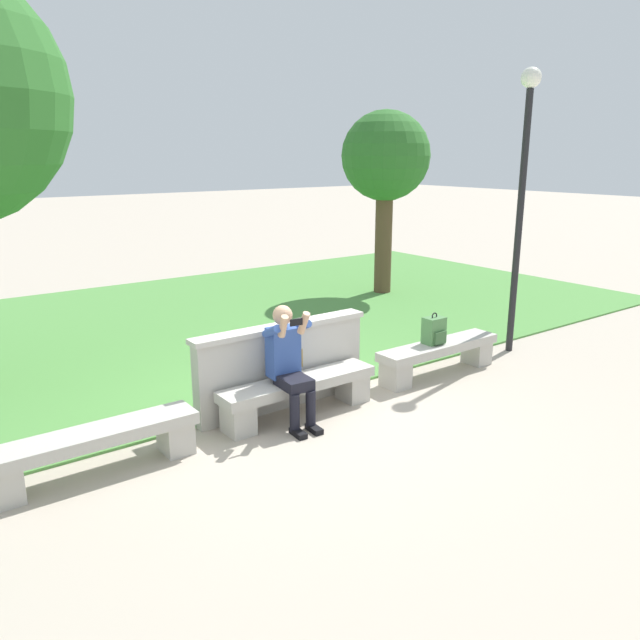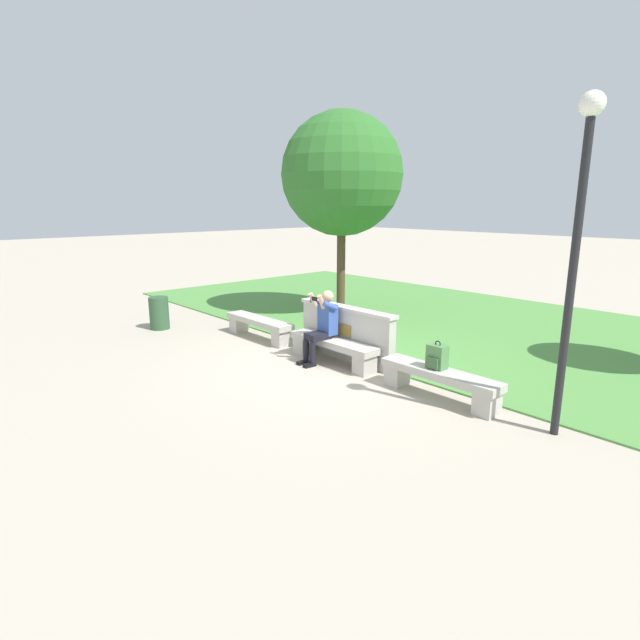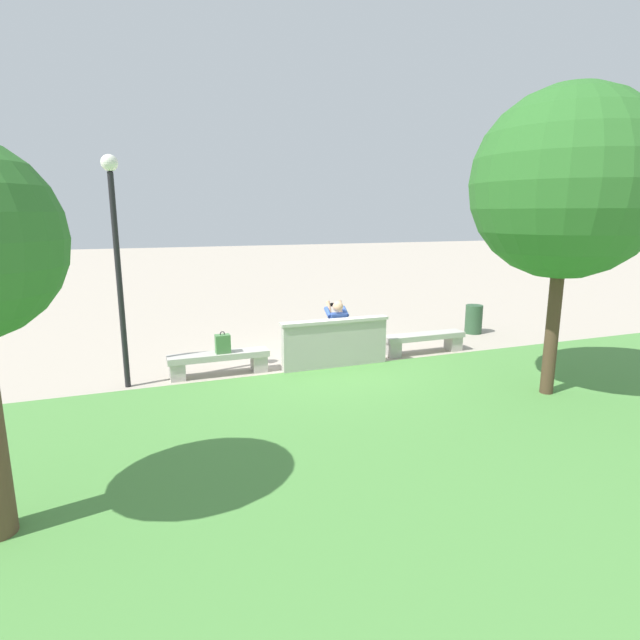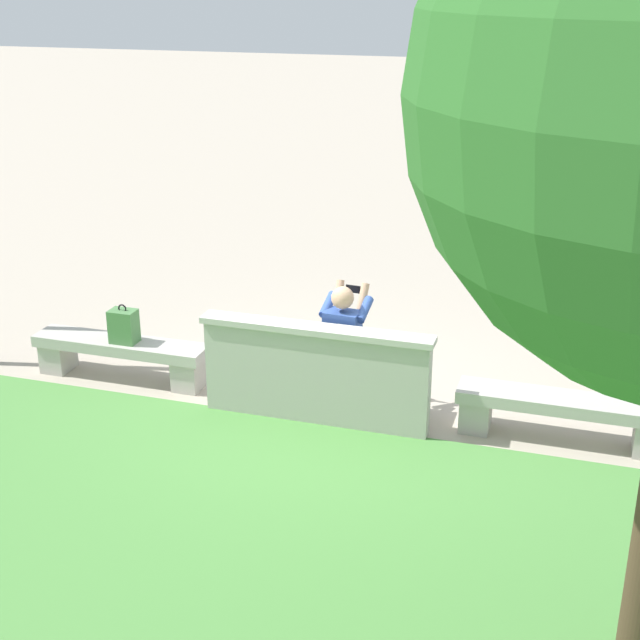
{
  "view_description": "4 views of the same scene",
  "coord_description": "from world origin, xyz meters",
  "px_view_note": "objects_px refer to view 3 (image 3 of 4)",
  "views": [
    {
      "loc": [
        -3.76,
        -5.48,
        2.92
      ],
      "look_at": [
        0.28,
        -0.03,
        1.1
      ],
      "focal_mm": 35.0,
      "sensor_mm": 36.0,
      "label": 1
    },
    {
      "loc": [
        6.3,
        -6.02,
        2.86
      ],
      "look_at": [
        0.27,
        -0.56,
        0.94
      ],
      "focal_mm": 28.0,
      "sensor_mm": 36.0,
      "label": 2
    },
    {
      "loc": [
        3.67,
        9.42,
        3.08
      ],
      "look_at": [
        -0.04,
        -0.67,
        0.79
      ],
      "focal_mm": 28.0,
      "sensor_mm": 36.0,
      "label": 3
    },
    {
      "loc": [
        -2.35,
        7.73,
        4.1
      ],
      "look_at": [
        0.14,
        -0.26,
        0.83
      ],
      "focal_mm": 50.0,
      "sensor_mm": 36.0,
      "label": 4
    }
  ],
  "objects_px": {
    "tree_behind_wall": "(567,185)",
    "trash_bin": "(474,319)",
    "bench_main": "(424,340)",
    "lamp_post": "(116,241)",
    "backpack": "(223,344)",
    "bench_near": "(329,349)",
    "person_photographer": "(336,328)",
    "bench_mid": "(219,360)"
  },
  "relations": [
    {
      "from": "tree_behind_wall",
      "to": "trash_bin",
      "type": "xyz_separation_m",
      "value": [
        -1.67,
        -4.26,
        -3.17
      ]
    },
    {
      "from": "bench_main",
      "to": "trash_bin",
      "type": "relative_size",
      "value": 2.59
    },
    {
      "from": "lamp_post",
      "to": "backpack",
      "type": "bearing_deg",
      "value": -177.47
    },
    {
      "from": "bench_main",
      "to": "bench_near",
      "type": "bearing_deg",
      "value": 0.0
    },
    {
      "from": "tree_behind_wall",
      "to": "lamp_post",
      "type": "distance_m",
      "value": 7.52
    },
    {
      "from": "bench_near",
      "to": "trash_bin",
      "type": "relative_size",
      "value": 2.59
    },
    {
      "from": "person_photographer",
      "to": "backpack",
      "type": "relative_size",
      "value": 3.08
    },
    {
      "from": "bench_main",
      "to": "lamp_post",
      "type": "height_order",
      "value": "lamp_post"
    },
    {
      "from": "tree_behind_wall",
      "to": "lamp_post",
      "type": "bearing_deg",
      "value": -23.2
    },
    {
      "from": "trash_bin",
      "to": "tree_behind_wall",
      "type": "bearing_deg",
      "value": 68.61
    },
    {
      "from": "person_photographer",
      "to": "trash_bin",
      "type": "xyz_separation_m",
      "value": [
        -4.37,
        -1.14,
        -0.36
      ]
    },
    {
      "from": "backpack",
      "to": "lamp_post",
      "type": "xyz_separation_m",
      "value": [
        1.76,
        0.08,
        2.01
      ]
    },
    {
      "from": "tree_behind_wall",
      "to": "bench_main",
      "type": "bearing_deg",
      "value": -79.0
    },
    {
      "from": "bench_mid",
      "to": "backpack",
      "type": "relative_size",
      "value": 4.54
    },
    {
      "from": "bench_near",
      "to": "bench_mid",
      "type": "distance_m",
      "value": 2.3
    },
    {
      "from": "bench_near",
      "to": "trash_bin",
      "type": "bearing_deg",
      "value": -165.08
    },
    {
      "from": "bench_near",
      "to": "bench_mid",
      "type": "height_order",
      "value": "same"
    },
    {
      "from": "bench_main",
      "to": "bench_mid",
      "type": "bearing_deg",
      "value": 0.0
    },
    {
      "from": "bench_main",
      "to": "lamp_post",
      "type": "xyz_separation_m",
      "value": [
        6.27,
        0.1,
        2.33
      ]
    },
    {
      "from": "bench_near",
      "to": "trash_bin",
      "type": "distance_m",
      "value": 4.72
    },
    {
      "from": "tree_behind_wall",
      "to": "trash_bin",
      "type": "bearing_deg",
      "value": -111.39
    },
    {
      "from": "trash_bin",
      "to": "lamp_post",
      "type": "xyz_separation_m",
      "value": [
        8.53,
        1.32,
        2.26
      ]
    },
    {
      "from": "bench_mid",
      "to": "backpack",
      "type": "xyz_separation_m",
      "value": [
        -0.08,
        0.02,
        0.33
      ]
    },
    {
      "from": "bench_mid",
      "to": "person_photographer",
      "type": "height_order",
      "value": "person_photographer"
    },
    {
      "from": "bench_near",
      "to": "person_photographer",
      "type": "bearing_deg",
      "value": -157.51
    },
    {
      "from": "bench_main",
      "to": "person_photographer",
      "type": "height_order",
      "value": "person_photographer"
    },
    {
      "from": "trash_bin",
      "to": "lamp_post",
      "type": "bearing_deg",
      "value": 8.77
    },
    {
      "from": "bench_mid",
      "to": "person_photographer",
      "type": "relative_size",
      "value": 1.47
    },
    {
      "from": "trash_bin",
      "to": "bench_mid",
      "type": "bearing_deg",
      "value": 10.05
    },
    {
      "from": "bench_near",
      "to": "lamp_post",
      "type": "relative_size",
      "value": 0.48
    },
    {
      "from": "bench_main",
      "to": "tree_behind_wall",
      "type": "bearing_deg",
      "value": 101.0
    },
    {
      "from": "bench_main",
      "to": "backpack",
      "type": "bearing_deg",
      "value": 0.31
    },
    {
      "from": "bench_mid",
      "to": "trash_bin",
      "type": "distance_m",
      "value": 6.96
    },
    {
      "from": "tree_behind_wall",
      "to": "lamp_post",
      "type": "relative_size",
      "value": 1.25
    },
    {
      "from": "person_photographer",
      "to": "tree_behind_wall",
      "type": "xyz_separation_m",
      "value": [
        -2.7,
        3.12,
        2.81
      ]
    },
    {
      "from": "bench_main",
      "to": "backpack",
      "type": "distance_m",
      "value": 4.52
    },
    {
      "from": "bench_main",
      "to": "lamp_post",
      "type": "relative_size",
      "value": 0.48
    },
    {
      "from": "bench_near",
      "to": "tree_behind_wall",
      "type": "height_order",
      "value": "tree_behind_wall"
    },
    {
      "from": "person_photographer",
      "to": "bench_near",
      "type": "bearing_deg",
      "value": 22.49
    },
    {
      "from": "bench_main",
      "to": "bench_near",
      "type": "distance_m",
      "value": 2.3
    },
    {
      "from": "bench_main",
      "to": "bench_near",
      "type": "xyz_separation_m",
      "value": [
        2.3,
        0.0,
        0.0
      ]
    },
    {
      "from": "person_photographer",
      "to": "trash_bin",
      "type": "height_order",
      "value": "person_photographer"
    }
  ]
}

